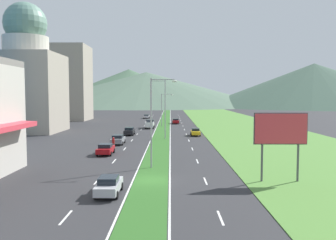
# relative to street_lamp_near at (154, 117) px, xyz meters

# --- Properties ---
(ground_plane) EXTENTS (600.00, 600.00, 0.00)m
(ground_plane) POSITION_rel_street_lamp_near_xyz_m (0.02, -5.84, -5.67)
(ground_plane) COLOR #2D2D30
(grass_median) EXTENTS (3.20, 240.00, 0.06)m
(grass_median) POSITION_rel_street_lamp_near_xyz_m (0.02, 54.16, -5.64)
(grass_median) COLOR #2D6023
(grass_median) RESTS_ON ground_plane
(grass_verge_right) EXTENTS (24.00, 240.00, 0.06)m
(grass_verge_right) POSITION_rel_street_lamp_near_xyz_m (20.62, 54.16, -5.64)
(grass_verge_right) COLOR #518438
(grass_verge_right) RESTS_ON ground_plane
(lane_dash_left_1) EXTENTS (0.16, 2.80, 0.01)m
(lane_dash_left_1) POSITION_rel_street_lamp_near_xyz_m (-5.08, -15.87, -5.67)
(lane_dash_left_1) COLOR silver
(lane_dash_left_1) RESTS_ON ground_plane
(lane_dash_left_2) EXTENTS (0.16, 2.80, 0.01)m
(lane_dash_left_2) POSITION_rel_street_lamp_near_xyz_m (-5.08, -5.90, -5.67)
(lane_dash_left_2) COLOR silver
(lane_dash_left_2) RESTS_ON ground_plane
(lane_dash_left_3) EXTENTS (0.16, 2.80, 0.01)m
(lane_dash_left_3) POSITION_rel_street_lamp_near_xyz_m (-5.08, 4.06, -5.67)
(lane_dash_left_3) COLOR silver
(lane_dash_left_3) RESTS_ON ground_plane
(lane_dash_left_4) EXTENTS (0.16, 2.80, 0.01)m
(lane_dash_left_4) POSITION_rel_street_lamp_near_xyz_m (-5.08, 14.03, -5.67)
(lane_dash_left_4) COLOR silver
(lane_dash_left_4) RESTS_ON ground_plane
(lane_dash_left_5) EXTENTS (0.16, 2.80, 0.01)m
(lane_dash_left_5) POSITION_rel_street_lamp_near_xyz_m (-5.08, 23.99, -5.67)
(lane_dash_left_5) COLOR silver
(lane_dash_left_5) RESTS_ON ground_plane
(lane_dash_left_6) EXTENTS (0.16, 2.80, 0.01)m
(lane_dash_left_6) POSITION_rel_street_lamp_near_xyz_m (-5.08, 33.96, -5.67)
(lane_dash_left_6) COLOR silver
(lane_dash_left_6) RESTS_ON ground_plane
(lane_dash_left_7) EXTENTS (0.16, 2.80, 0.01)m
(lane_dash_left_7) POSITION_rel_street_lamp_near_xyz_m (-5.08, 43.93, -5.67)
(lane_dash_left_7) COLOR silver
(lane_dash_left_7) RESTS_ON ground_plane
(lane_dash_left_8) EXTENTS (0.16, 2.80, 0.01)m
(lane_dash_left_8) POSITION_rel_street_lamp_near_xyz_m (-5.08, 53.89, -5.67)
(lane_dash_left_8) COLOR silver
(lane_dash_left_8) RESTS_ON ground_plane
(lane_dash_left_9) EXTENTS (0.16, 2.80, 0.01)m
(lane_dash_left_9) POSITION_rel_street_lamp_near_xyz_m (-5.08, 63.86, -5.67)
(lane_dash_left_9) COLOR silver
(lane_dash_left_9) RESTS_ON ground_plane
(lane_dash_left_10) EXTENTS (0.16, 2.80, 0.01)m
(lane_dash_left_10) POSITION_rel_street_lamp_near_xyz_m (-5.08, 73.83, -5.67)
(lane_dash_left_10) COLOR silver
(lane_dash_left_10) RESTS_ON ground_plane
(lane_dash_left_11) EXTENTS (0.16, 2.80, 0.01)m
(lane_dash_left_11) POSITION_rel_street_lamp_near_xyz_m (-5.08, 83.79, -5.67)
(lane_dash_left_11) COLOR silver
(lane_dash_left_11) RESTS_ON ground_plane
(lane_dash_left_12) EXTENTS (0.16, 2.80, 0.01)m
(lane_dash_left_12) POSITION_rel_street_lamp_near_xyz_m (-5.08, 93.76, -5.67)
(lane_dash_left_12) COLOR silver
(lane_dash_left_12) RESTS_ON ground_plane
(lane_dash_left_13) EXTENTS (0.16, 2.80, 0.01)m
(lane_dash_left_13) POSITION_rel_street_lamp_near_xyz_m (-5.08, 103.72, -5.67)
(lane_dash_left_13) COLOR silver
(lane_dash_left_13) RESTS_ON ground_plane
(lane_dash_right_1) EXTENTS (0.16, 2.80, 0.01)m
(lane_dash_right_1) POSITION_rel_street_lamp_near_xyz_m (5.12, -15.87, -5.67)
(lane_dash_right_1) COLOR silver
(lane_dash_right_1) RESTS_ON ground_plane
(lane_dash_right_2) EXTENTS (0.16, 2.80, 0.01)m
(lane_dash_right_2) POSITION_rel_street_lamp_near_xyz_m (5.12, -5.90, -5.67)
(lane_dash_right_2) COLOR silver
(lane_dash_right_2) RESTS_ON ground_plane
(lane_dash_right_3) EXTENTS (0.16, 2.80, 0.01)m
(lane_dash_right_3) POSITION_rel_street_lamp_near_xyz_m (5.12, 4.06, -5.67)
(lane_dash_right_3) COLOR silver
(lane_dash_right_3) RESTS_ON ground_plane
(lane_dash_right_4) EXTENTS (0.16, 2.80, 0.01)m
(lane_dash_right_4) POSITION_rel_street_lamp_near_xyz_m (5.12, 14.03, -5.67)
(lane_dash_right_4) COLOR silver
(lane_dash_right_4) RESTS_ON ground_plane
(lane_dash_right_5) EXTENTS (0.16, 2.80, 0.01)m
(lane_dash_right_5) POSITION_rel_street_lamp_near_xyz_m (5.12, 23.99, -5.67)
(lane_dash_right_5) COLOR silver
(lane_dash_right_5) RESTS_ON ground_plane
(lane_dash_right_6) EXTENTS (0.16, 2.80, 0.01)m
(lane_dash_right_6) POSITION_rel_street_lamp_near_xyz_m (5.12, 33.96, -5.67)
(lane_dash_right_6) COLOR silver
(lane_dash_right_6) RESTS_ON ground_plane
(lane_dash_right_7) EXTENTS (0.16, 2.80, 0.01)m
(lane_dash_right_7) POSITION_rel_street_lamp_near_xyz_m (5.12, 43.93, -5.67)
(lane_dash_right_7) COLOR silver
(lane_dash_right_7) RESTS_ON ground_plane
(lane_dash_right_8) EXTENTS (0.16, 2.80, 0.01)m
(lane_dash_right_8) POSITION_rel_street_lamp_near_xyz_m (5.12, 53.89, -5.67)
(lane_dash_right_8) COLOR silver
(lane_dash_right_8) RESTS_ON ground_plane
(lane_dash_right_9) EXTENTS (0.16, 2.80, 0.01)m
(lane_dash_right_9) POSITION_rel_street_lamp_near_xyz_m (5.12, 63.86, -5.67)
(lane_dash_right_9) COLOR silver
(lane_dash_right_9) RESTS_ON ground_plane
(lane_dash_right_10) EXTENTS (0.16, 2.80, 0.01)m
(lane_dash_right_10) POSITION_rel_street_lamp_near_xyz_m (5.12, 73.83, -5.67)
(lane_dash_right_10) COLOR silver
(lane_dash_right_10) RESTS_ON ground_plane
(lane_dash_right_11) EXTENTS (0.16, 2.80, 0.01)m
(lane_dash_right_11) POSITION_rel_street_lamp_near_xyz_m (5.12, 83.79, -5.67)
(lane_dash_right_11) COLOR silver
(lane_dash_right_11) RESTS_ON ground_plane
(lane_dash_right_12) EXTENTS (0.16, 2.80, 0.01)m
(lane_dash_right_12) POSITION_rel_street_lamp_near_xyz_m (5.12, 93.76, -5.67)
(lane_dash_right_12) COLOR silver
(lane_dash_right_12) RESTS_ON ground_plane
(lane_dash_right_13) EXTENTS (0.16, 2.80, 0.01)m
(lane_dash_right_13) POSITION_rel_street_lamp_near_xyz_m (5.12, 103.72, -5.67)
(lane_dash_right_13) COLOR silver
(lane_dash_right_13) RESTS_ON ground_plane
(edge_line_median_left) EXTENTS (0.16, 240.00, 0.01)m
(edge_line_median_left) POSITION_rel_street_lamp_near_xyz_m (-1.73, 54.16, -5.67)
(edge_line_median_left) COLOR silver
(edge_line_median_left) RESTS_ON ground_plane
(edge_line_median_right) EXTENTS (0.16, 240.00, 0.01)m
(edge_line_median_right) POSITION_rel_street_lamp_near_xyz_m (1.77, 54.16, -5.67)
(edge_line_median_right) COLOR silver
(edge_line_median_right) RESTS_ON ground_plane
(domed_building) EXTENTS (14.31, 14.31, 28.11)m
(domed_building) POSITION_rel_street_lamp_near_xyz_m (-29.62, 38.65, 6.14)
(domed_building) COLOR #9E9384
(domed_building) RESTS_ON ground_plane
(midrise_colored) EXTENTS (13.46, 13.46, 24.13)m
(midrise_colored) POSITION_rel_street_lamp_near_xyz_m (-31.62, 76.39, 6.39)
(midrise_colored) COLOR #9E9384
(midrise_colored) RESTS_ON ground_plane
(hill_far_left) EXTENTS (152.31, 152.31, 30.46)m
(hill_far_left) POSITION_rel_street_lamp_near_xyz_m (-33.91, 264.95, 9.56)
(hill_far_left) COLOR #47664C
(hill_far_left) RESTS_ON ground_plane
(hill_far_center) EXTENTS (198.02, 198.02, 27.04)m
(hill_far_center) POSITION_rel_street_lamp_near_xyz_m (-17.89, 250.34, 7.85)
(hill_far_center) COLOR #516B56
(hill_far_center) RESTS_ON ground_plane
(hill_far_right) EXTENTS (163.58, 163.58, 31.17)m
(hill_far_right) POSITION_rel_street_lamp_near_xyz_m (105.88, 218.83, 9.91)
(hill_far_right) COLOR #3D5647
(hill_far_right) RESTS_ON ground_plane
(street_lamp_near) EXTENTS (2.92, 0.28, 9.93)m
(street_lamp_near) POSITION_rel_street_lamp_near_xyz_m (0.00, 0.00, 0.00)
(street_lamp_near) COLOR #99999E
(street_lamp_near) RESTS_ON ground_plane
(street_lamp_mid) EXTENTS (2.95, 0.44, 10.84)m
(street_lamp_mid) POSITION_rel_street_lamp_near_xyz_m (0.56, 26.23, 0.47)
(street_lamp_mid) COLOR #99999E
(street_lamp_mid) RESTS_ON ground_plane
(street_lamp_far) EXTENTS (3.13, 0.48, 8.52)m
(street_lamp_far) POSITION_rel_street_lamp_near_xyz_m (-0.14, 52.48, -0.71)
(street_lamp_far) COLOR #99999E
(street_lamp_far) RESTS_ON ground_plane
(billboard_roadside) EXTENTS (4.97, 0.28, 6.46)m
(billboard_roadside) POSITION_rel_street_lamp_near_xyz_m (12.00, -6.18, -0.95)
(billboard_roadside) COLOR #4C4C51
(billboard_roadside) RESTS_ON ground_plane
(car_0) EXTENTS (1.98, 4.19, 1.45)m
(car_0) POSITION_rel_street_lamp_near_xyz_m (3.32, 61.38, -4.93)
(car_0) COLOR maroon
(car_0) RESTS_ON ground_plane
(car_1) EXTENTS (2.04, 4.73, 1.55)m
(car_1) POSITION_rel_street_lamp_near_xyz_m (-6.86, 19.19, -4.88)
(car_1) COLOR slate
(car_1) RESTS_ON ground_plane
(car_2) EXTENTS (2.04, 4.10, 1.41)m
(car_2) POSITION_rel_street_lamp_near_xyz_m (-6.57, 84.44, -4.94)
(car_2) COLOR #B2B2B7
(car_2) RESTS_ON ground_plane
(car_3) EXTENTS (2.00, 4.63, 1.60)m
(car_3) POSITION_rel_street_lamp_near_xyz_m (-6.55, 32.64, -4.86)
(car_3) COLOR black
(car_3) RESTS_ON ground_plane
(car_4) EXTENTS (2.04, 4.36, 1.49)m
(car_4) POSITION_rel_street_lamp_near_xyz_m (-7.02, 8.95, -4.91)
(car_4) COLOR maroon
(car_4) RESTS_ON ground_plane
(car_5) EXTENTS (1.88, 4.09, 1.51)m
(car_5) POSITION_rel_street_lamp_near_xyz_m (6.82, 31.56, -4.91)
(car_5) COLOR yellow
(car_5) RESTS_ON ground_plane
(car_6) EXTENTS (1.88, 4.35, 1.50)m
(car_6) POSITION_rel_street_lamp_near_xyz_m (-3.18, -10.43, -4.91)
(car_6) COLOR #B2B2B7
(car_6) RESTS_ON ground_plane
(pickup_truck_0) EXTENTS (2.18, 5.40, 2.00)m
(pickup_truck_0) POSITION_rel_street_lamp_near_xyz_m (-3.28, 47.86, -4.69)
(pickup_truck_0) COLOR silver
(pickup_truck_0) RESTS_ON ground_plane
(motorcycle_rider) EXTENTS (0.36, 2.00, 1.80)m
(motorcycle_rider) POSITION_rel_street_lamp_near_xyz_m (-6.68, 13.52, -4.93)
(motorcycle_rider) COLOR black
(motorcycle_rider) RESTS_ON ground_plane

